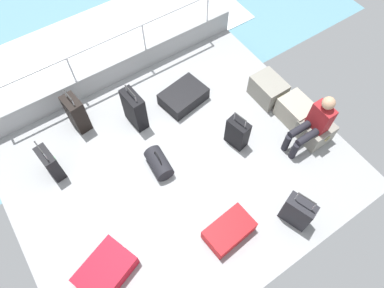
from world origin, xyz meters
The scene contains 17 objects.
ground_plane centered at (0.00, 0.00, -0.03)m, with size 4.40×5.20×0.06m, color #939699.
gunwale_port centered at (-2.17, 0.00, 0.23)m, with size 0.06×5.20×0.45m, color #939699.
railing_port centered at (-2.17, 0.00, 0.78)m, with size 0.04×4.20×1.02m.
sea_wake centered at (-3.60, 0.00, -0.34)m, with size 12.00×12.00×0.01m.
cargo_crate_0 centered at (-0.30, 2.10, 0.21)m, with size 0.63×0.45×0.42m.
cargo_crate_1 centered at (0.32, 2.18, 0.20)m, with size 0.59×0.46×0.40m.
cargo_crate_2 centered at (0.81, 2.18, 0.18)m, with size 0.52×0.48×0.37m.
passenger_seated centered at (0.81, 2.00, 0.56)m, with size 0.34×0.66×1.07m.
suitcase_0 centered at (-1.07, 0.80, 0.13)m, with size 0.67×0.86×0.25m.
suitcase_1 centered at (1.34, -0.01, 0.12)m, with size 0.48×0.74×0.25m.
suitcase_2 centered at (-1.15, -0.13, 0.35)m, with size 0.47×0.25×0.85m.
suitcase_3 centered at (1.70, 0.92, 0.29)m, with size 0.46×0.33×0.80m.
suitcase_4 centered at (0.16, 1.04, 0.28)m, with size 0.39×0.27×0.74m.
suitcase_5 centered at (-1.63, -0.97, 0.34)m, with size 0.40×0.28×0.82m.
suitcase_6 centered at (-1.02, -1.69, 0.28)m, with size 0.42×0.23×0.78m.
suitcase_7 centered at (0.84, -1.73, 0.13)m, with size 0.76×0.89×0.26m.
duffel_bag centered at (-0.15, -0.28, 0.15)m, with size 0.54×0.33×0.42m.
Camera 1 is at (2.28, -1.29, 5.04)m, focal length 32.59 mm.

